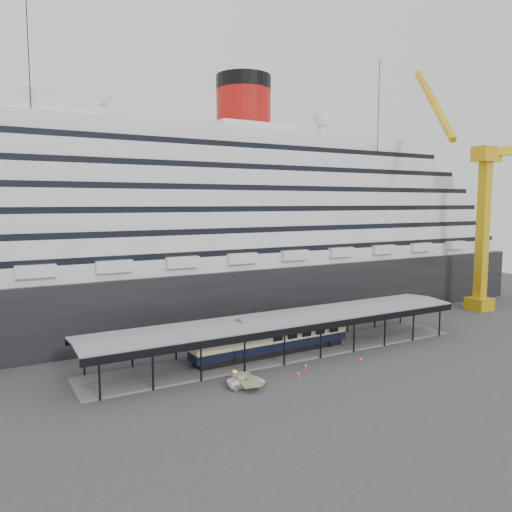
# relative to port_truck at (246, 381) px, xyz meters

# --- Properties ---
(ground) EXTENTS (200.00, 200.00, 0.00)m
(ground) POSITION_rel_port_truck_xyz_m (10.67, 3.20, -0.62)
(ground) COLOR #38383B
(ground) RESTS_ON ground
(cruise_ship) EXTENTS (130.00, 30.00, 43.90)m
(cruise_ship) POSITION_rel_port_truck_xyz_m (10.72, 35.20, 17.73)
(cruise_ship) COLOR black
(cruise_ship) RESTS_ON ground
(platform_canopy) EXTENTS (56.00, 9.18, 5.30)m
(platform_canopy) POSITION_rel_port_truck_xyz_m (10.67, 8.20, 1.75)
(platform_canopy) COLOR slate
(platform_canopy) RESTS_ON ground
(crane_yellow) EXTENTS (23.83, 18.78, 47.60)m
(crane_yellow) POSITION_rel_port_truck_xyz_m (57.74, 13.75, 19.34)
(crane_yellow) COLOR gold
(crane_yellow) RESTS_ON ground
(port_truck) EXTENTS (4.66, 2.61, 1.23)m
(port_truck) POSITION_rel_port_truck_xyz_m (0.00, 0.00, 0.00)
(port_truck) COLOR white
(port_truck) RESTS_ON ground
(pullman_carriage) EXTENTS (23.63, 3.75, 23.12)m
(pullman_carriage) POSITION_rel_port_truck_xyz_m (8.42, 8.20, 2.18)
(pullman_carriage) COLOR black
(pullman_carriage) RESTS_ON ground
(traffic_cone_left) EXTENTS (0.47, 0.47, 0.72)m
(traffic_cone_left) POSITION_rel_port_truck_xyz_m (6.85, -0.43, -0.26)
(traffic_cone_left) COLOR #E9400C
(traffic_cone_left) RESTS_ON ground
(traffic_cone_mid) EXTENTS (0.41, 0.41, 0.73)m
(traffic_cone_mid) POSITION_rel_port_truck_xyz_m (9.32, 1.57, -0.25)
(traffic_cone_mid) COLOR red
(traffic_cone_mid) RESTS_ON ground
(traffic_cone_right) EXTENTS (0.50, 0.50, 0.74)m
(traffic_cone_right) POSITION_rel_port_truck_xyz_m (17.14, 0.13, -0.25)
(traffic_cone_right) COLOR red
(traffic_cone_right) RESTS_ON ground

